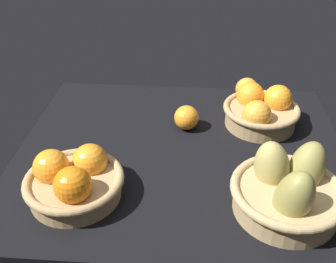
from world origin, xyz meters
TOP-DOWN VIEW (x-y plane):
  - market_tray at (0.00, 0.00)cm, footprint 84.00×72.00cm
  - basket_near_left at (-21.34, -14.39)cm, footprint 21.08×21.08cm
  - basket_far_right at (22.59, 18.24)cm, footprint 21.69×21.69cm
  - basket_far_left_pears at (-22.68, 18.90)cm, footprint 23.54×23.54cm
  - loose_orange_front_gap at (-18.93, -29.10)cm, footprint 7.04×7.04cm
  - loose_orange_back_gap at (-0.77, -10.77)cm, footprint 6.80×6.80cm

SIDE VIEW (x-z plane):
  - market_tray at x=0.00cm, z-range 0.00..3.00cm
  - loose_orange_back_gap at x=-0.77cm, z-range 3.00..9.80cm
  - loose_orange_front_gap at x=-18.93cm, z-range 3.00..10.04cm
  - basket_far_right at x=22.59cm, z-range 1.84..12.58cm
  - basket_near_left at x=-21.34cm, z-range 2.02..12.99cm
  - basket_far_left_pears at x=-22.68cm, z-range 0.38..15.46cm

